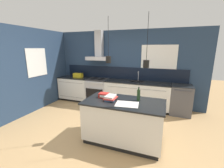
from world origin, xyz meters
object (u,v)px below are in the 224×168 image
dishwasher (181,100)px  red_supply_box (104,95)px  bottle_on_island (139,95)px  book_stack (111,98)px  oven_range (98,91)px  yellow_toolbox (78,75)px

dishwasher → red_supply_box: size_ratio=4.34×
bottle_on_island → book_stack: bearing=-164.4°
oven_range → book_stack: size_ratio=2.65×
red_supply_box → book_stack: bearing=-25.4°
dishwasher → red_supply_box: 2.61m
book_stack → bottle_on_island: bearing=15.6°
dishwasher → bottle_on_island: bottle_on_island is taller
book_stack → yellow_toolbox: 2.85m
oven_range → yellow_toolbox: bearing=179.7°
oven_range → red_supply_box: (1.05, -1.86, 0.51)m
dishwasher → red_supply_box: (-1.75, -1.86, 0.51)m
dishwasher → oven_range: bearing=-179.9°
bottle_on_island → red_supply_box: bearing=-175.1°
book_stack → yellow_toolbox: yellow_toolbox is taller
oven_range → yellow_toolbox: 0.98m
book_stack → yellow_toolbox: bearing=136.6°
book_stack → red_supply_box: red_supply_box is taller
oven_range → red_supply_box: size_ratio=4.34×
oven_range → yellow_toolbox: (-0.83, 0.00, 0.54)m
oven_range → book_stack: (1.24, -1.95, 0.50)m
oven_range → yellow_toolbox: size_ratio=2.68×
oven_range → bottle_on_island: bottle_on_island is taller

